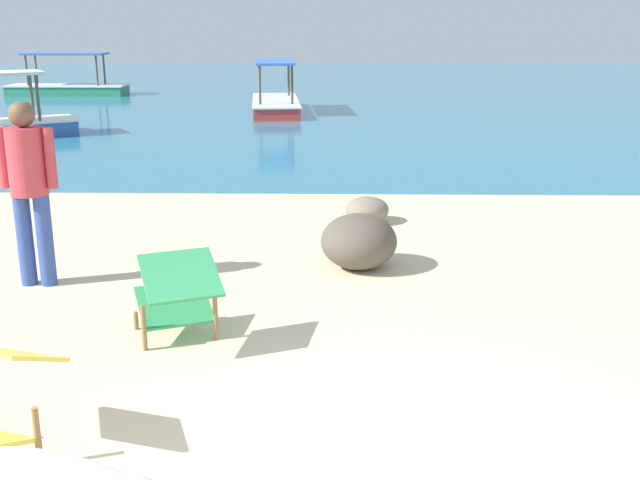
{
  "coord_description": "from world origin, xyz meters",
  "views": [
    {
      "loc": [
        -0.16,
        -3.13,
        2.32
      ],
      "look_at": [
        -0.29,
        3.0,
        0.55
      ],
      "focal_mm": 43.08,
      "sensor_mm": 36.0,
      "label": 1
    }
  ],
  "objects_px": {
    "person_standing": "(29,180)",
    "boat_red": "(275,101)",
    "deck_chair_far": "(177,293)",
    "boat_green": "(67,86)"
  },
  "relations": [
    {
      "from": "boat_red",
      "to": "person_standing",
      "type": "bearing_deg",
      "value": 169.69
    },
    {
      "from": "deck_chair_far",
      "to": "person_standing",
      "type": "xyz_separation_m",
      "value": [
        -1.5,
        1.24,
        0.56
      ]
    },
    {
      "from": "deck_chair_far",
      "to": "boat_green",
      "type": "distance_m",
      "value": 20.34
    },
    {
      "from": "person_standing",
      "to": "boat_green",
      "type": "distance_m",
      "value": 18.68
    },
    {
      "from": "person_standing",
      "to": "boat_green",
      "type": "relative_size",
      "value": 0.44
    },
    {
      "from": "person_standing",
      "to": "boat_red",
      "type": "bearing_deg",
      "value": -2.03
    },
    {
      "from": "person_standing",
      "to": "boat_green",
      "type": "height_order",
      "value": "person_standing"
    },
    {
      "from": "person_standing",
      "to": "deck_chair_far",
      "type": "bearing_deg",
      "value": -126.97
    },
    {
      "from": "deck_chair_far",
      "to": "boat_green",
      "type": "bearing_deg",
      "value": -1.68
    },
    {
      "from": "person_standing",
      "to": "boat_red",
      "type": "height_order",
      "value": "person_standing"
    }
  ]
}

